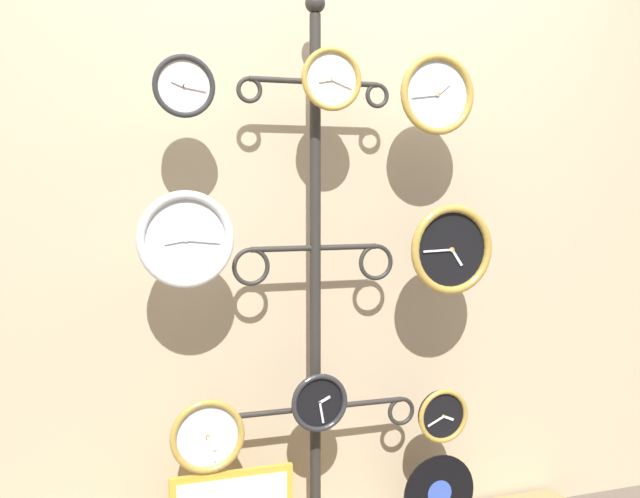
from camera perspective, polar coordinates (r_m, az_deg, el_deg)
shop_wall at (r=2.75m, az=-1.46°, el=6.11°), size 4.40×0.04×2.80m
display_stand at (r=2.69m, az=-0.36°, el=-10.21°), size 0.78×0.41×1.99m
clock_top_left at (r=2.41m, az=-10.35°, el=12.10°), size 0.20×0.04×0.20m
clock_top_center at (r=2.54m, az=0.85°, el=12.80°), size 0.21×0.04×0.21m
clock_top_right at (r=2.71m, az=8.89°, el=11.57°), size 0.29×0.04×0.29m
clock_middle_left at (r=2.39m, az=-10.21°, el=0.73°), size 0.31×0.04×0.31m
clock_middle_right at (r=2.69m, az=9.97°, el=-0.04°), size 0.32×0.04×0.32m
clock_bottom_left at (r=2.55m, az=-8.58°, el=-13.91°), size 0.25×0.04×0.25m
clock_bottom_center at (r=2.61m, az=-0.08°, el=-11.60°), size 0.20×0.04×0.20m
clock_bottom_right at (r=2.81m, az=9.32°, el=-12.41°), size 0.20×0.04×0.20m
vinyl_record at (r=2.95m, az=9.07°, el=-17.88°), size 0.29×0.01×0.29m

